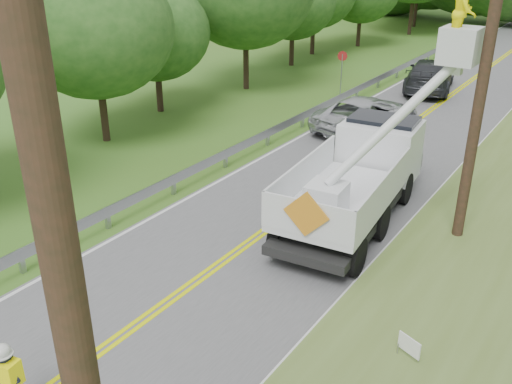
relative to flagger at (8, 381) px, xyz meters
The scene contains 9 objects.
ground 2.40m from the flagger, 95.14° to the left, with size 140.00×140.00×0.00m, color #435E1B.
road 16.22m from the flagger, 90.70° to the left, with size 7.20×96.00×0.03m.
guardrail 17.61m from the flagger, 103.85° to the left, with size 0.18×48.00×0.77m.
flagger is the anchor object (origin of this frame).
bucket_truck 11.85m from the flagger, 81.52° to the left, with size 4.49×7.70×7.23m.
suv_silver 19.38m from the flagger, 94.77° to the left, with size 2.61×5.67×1.58m, color silver.
suv_darkgrey 28.26m from the flagger, 93.28° to the left, with size 2.47×6.07×1.76m, color #323439.
stop_sign_permanent 24.45m from the flagger, 102.15° to the left, with size 0.54×0.15×2.57m.
yard_sign 7.64m from the flagger, 44.31° to the left, with size 0.53×0.23×0.80m.
Camera 1 is at (8.12, -6.11, 8.16)m, focal length 39.47 mm.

